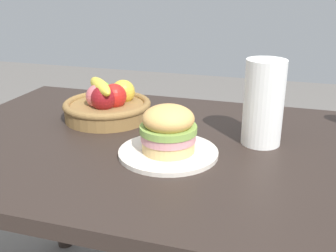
# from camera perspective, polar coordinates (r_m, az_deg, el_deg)

# --- Properties ---
(dining_table) EXTENTS (1.40, 0.90, 0.75)m
(dining_table) POSITION_cam_1_polar(r_m,az_deg,el_deg) (1.19, -0.21, -6.84)
(dining_table) COLOR #2D231E
(dining_table) RESTS_ON ground_plane
(plate) EXTENTS (0.27, 0.27, 0.01)m
(plate) POSITION_cam_1_polar(r_m,az_deg,el_deg) (1.07, 0.04, -3.79)
(plate) COLOR silver
(plate) RESTS_ON dining_table
(sandwich) EXTENTS (0.15, 0.15, 0.13)m
(sandwich) POSITION_cam_1_polar(r_m,az_deg,el_deg) (1.04, 0.04, -0.39)
(sandwich) COLOR #E5BC75
(sandwich) RESTS_ON plate
(fruit_basket) EXTENTS (0.29, 0.29, 0.14)m
(fruit_basket) POSITION_cam_1_polar(r_m,az_deg,el_deg) (1.35, -8.61, 3.11)
(fruit_basket) COLOR olive
(fruit_basket) RESTS_ON dining_table
(paper_towel_roll) EXTENTS (0.11, 0.11, 0.24)m
(paper_towel_roll) POSITION_cam_1_polar(r_m,az_deg,el_deg) (1.14, 13.43, 3.23)
(paper_towel_roll) COLOR white
(paper_towel_roll) RESTS_ON dining_table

